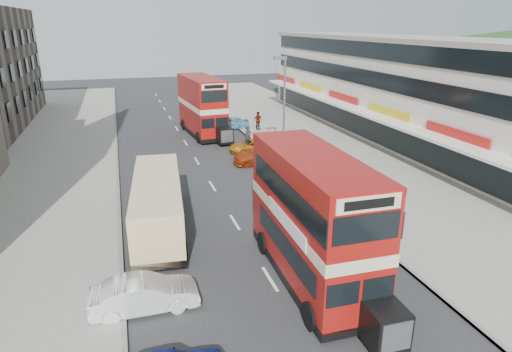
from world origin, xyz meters
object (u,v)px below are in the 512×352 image
object	(u,v)px
cyclist	(248,143)
car_left_front	(144,294)
coach	(158,202)
car_right_c	(231,123)
street_lamp	(283,101)
pedestrian_far	(258,121)
car_right_b	(251,146)
pedestrian_near	(312,155)
bus_second	(202,106)
bus_main	(313,219)
car_right_a	(264,155)

from	to	relation	value
cyclist	car_left_front	bearing A→B (deg)	-121.00
car_left_front	cyclist	size ratio (longest dim) A/B	1.90
coach	car_right_c	xyz separation A→B (m)	(9.39, 21.53, -0.86)
street_lamp	car_right_c	distance (m)	12.81
coach	street_lamp	bearing A→B (deg)	47.41
coach	pedestrian_far	size ratio (longest dim) A/B	5.32
coach	car_right_b	bearing A→B (deg)	60.43
pedestrian_near	coach	bearing A→B (deg)	-7.56
car_left_front	pedestrian_far	distance (m)	30.11
pedestrian_near	bus_second	bearing A→B (deg)	-104.24
coach	pedestrian_far	world-z (taller)	coach
bus_main	cyclist	xyz separation A→B (m)	(3.06, 20.10, -2.08)
car_right_c	bus_second	bearing A→B (deg)	-66.49
street_lamp	bus_second	bearing A→B (deg)	112.12
street_lamp	car_right_b	distance (m)	5.61
street_lamp	bus_second	xyz separation A→B (m)	(-4.34, 10.68, -1.94)
bus_main	bus_second	bearing A→B (deg)	-89.95
pedestrian_near	pedestrian_far	world-z (taller)	pedestrian_near
car_left_front	pedestrian_near	distance (m)	19.30
car_right_c	bus_main	bearing A→B (deg)	-7.27
bus_second	car_left_front	bearing A→B (deg)	69.77
bus_main	bus_second	xyz separation A→B (m)	(0.49, 27.15, 0.02)
bus_second	car_right_c	bearing A→B (deg)	-161.48
coach	car_right_b	size ratio (longest dim) A/B	2.50
street_lamp	car_right_a	xyz separation A→B (m)	(-1.59, -0.16, -4.08)
car_left_front	car_right_b	size ratio (longest dim) A/B	1.04
coach	cyclist	world-z (taller)	coach
car_right_c	car_right_b	bearing A→B (deg)	-2.61
street_lamp	car_right_c	size ratio (longest dim) A/B	2.16
pedestrian_far	cyclist	size ratio (longest dim) A/B	0.85
car_right_b	bus_second	bearing A→B (deg)	-167.00
bus_second	bus_main	bearing A→B (deg)	84.01
street_lamp	cyclist	world-z (taller)	street_lamp
coach	car_left_front	xyz separation A→B (m)	(-1.23, -7.13, -0.83)
street_lamp	bus_main	size ratio (longest dim) A/B	0.83
bus_main	coach	bearing A→B (deg)	-49.57
car_right_b	pedestrian_far	distance (m)	7.78
bus_main	car_left_front	world-z (taller)	bus_main
car_right_a	cyclist	xyz separation A→B (m)	(-0.18, 3.80, 0.03)
coach	car_right_b	distance (m)	15.65
bus_second	car_right_a	world-z (taller)	bus_second
car_right_c	cyclist	xyz separation A→B (m)	(-0.59, -8.42, 0.10)
car_right_c	coach	bearing A→B (deg)	-23.53
bus_main	car_right_b	size ratio (longest dim) A/B	2.50
pedestrian_near	cyclist	distance (m)	6.93
pedestrian_far	bus_main	bearing A→B (deg)	-118.24
bus_second	coach	world-z (taller)	bus_second
car_right_a	pedestrian_far	distance (m)	11.07
bus_second	car_right_a	distance (m)	11.39
coach	car_right_a	distance (m)	12.96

